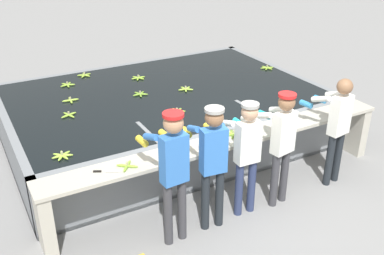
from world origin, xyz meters
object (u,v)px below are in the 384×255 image
at_px(worker_3, 281,138).
at_px(banana_bunch_floating_1, 140,94).
at_px(worker_4, 337,122).
at_px(banana_bunch_floating_0, 70,100).
at_px(banana_bunch_floating_9, 67,85).
at_px(worker_2, 246,148).
at_px(banana_bunch_floating_7, 85,75).
at_px(worker_1, 212,156).
at_px(knife_0, 103,171).
at_px(banana_bunch_floating_4, 177,111).
at_px(banana_bunch_floating_2, 267,68).
at_px(worker_0, 173,165).
at_px(banana_bunch_ledge_0, 233,134).
at_px(banana_bunch_ledge_1, 127,166).
at_px(banana_bunch_floating_5, 69,115).
at_px(banana_bunch_floating_6, 138,78).
at_px(banana_bunch_floating_3, 62,155).
at_px(banana_bunch_floating_8, 186,89).

bearing_deg(worker_3, banana_bunch_floating_1, 109.04).
height_order(worker_4, banana_bunch_floating_1, worker_4).
bearing_deg(banana_bunch_floating_0, banana_bunch_floating_9, 78.83).
height_order(worker_2, worker_3, worker_3).
relative_size(worker_4, banana_bunch_floating_7, 6.07).
distance_m(worker_1, knife_0, 1.36).
bearing_deg(banana_bunch_floating_4, banana_bunch_floating_2, 22.37).
height_order(worker_2, banana_bunch_floating_9, worker_2).
bearing_deg(banana_bunch_floating_4, worker_4, -43.52).
xyz_separation_m(banana_bunch_floating_4, banana_bunch_floating_9, (-1.21, 2.05, 0.00)).
relative_size(worker_0, banana_bunch_ledge_0, 6.30).
height_order(worker_4, banana_bunch_ledge_1, worker_4).
bearing_deg(banana_bunch_ledge_1, knife_0, 172.68).
bearing_deg(banana_bunch_floating_9, banana_bunch_floating_1, -47.50).
bearing_deg(worker_1, banana_bunch_ledge_0, 39.81).
xyz_separation_m(banana_bunch_floating_0, banana_bunch_floating_9, (0.15, 0.77, -0.00)).
distance_m(banana_bunch_floating_0, banana_bunch_floating_7, 1.28).
bearing_deg(banana_bunch_floating_5, banana_bunch_ledge_0, -43.79).
distance_m(worker_4, banana_bunch_floating_6, 3.84).
distance_m(worker_1, banana_bunch_floating_2, 4.09).
height_order(banana_bunch_floating_2, banana_bunch_floating_4, same).
relative_size(worker_4, banana_bunch_floating_2, 5.98).
relative_size(banana_bunch_floating_6, banana_bunch_floating_9, 1.01).
distance_m(worker_3, banana_bunch_floating_9, 4.21).
xyz_separation_m(worker_4, banana_bunch_floating_7, (-2.54, 4.10, -0.10)).
distance_m(worker_1, banana_bunch_ledge_0, 0.95).
bearing_deg(worker_2, banana_bunch_floating_4, 95.55).
relative_size(banana_bunch_ledge_0, knife_0, 0.86).
xyz_separation_m(banana_bunch_floating_2, banana_bunch_floating_7, (-3.38, 1.35, 0.00)).
bearing_deg(banana_bunch_floating_3, worker_3, -23.44).
relative_size(banana_bunch_floating_0, banana_bunch_floating_9, 1.02).
xyz_separation_m(worker_2, banana_bunch_floating_4, (-0.16, 1.66, -0.08)).
distance_m(worker_2, banana_bunch_floating_0, 3.31).
xyz_separation_m(worker_4, banana_bunch_floating_6, (-1.68, 3.45, -0.10)).
bearing_deg(worker_2, worker_3, -4.58).
xyz_separation_m(worker_1, banana_bunch_floating_6, (0.47, 3.49, -0.13)).
height_order(worker_0, banana_bunch_floating_4, worker_0).
bearing_deg(worker_4, worker_0, -178.76).
bearing_deg(banana_bunch_floating_3, banana_bunch_floating_4, 15.68).
xyz_separation_m(banana_bunch_floating_7, banana_bunch_ledge_0, (1.11, -3.53, 0.00)).
xyz_separation_m(worker_2, worker_4, (1.60, -0.01, 0.02)).
distance_m(worker_2, banana_bunch_floating_4, 1.67).
height_order(banana_bunch_floating_2, banana_bunch_floating_7, same).
xyz_separation_m(banana_bunch_floating_2, banana_bunch_floating_4, (-2.61, -1.07, 0.00)).
xyz_separation_m(banana_bunch_floating_1, banana_bunch_floating_5, (-1.32, -0.28, 0.00)).
bearing_deg(banana_bunch_floating_7, banana_bunch_floating_2, -21.73).
distance_m(banana_bunch_floating_4, banana_bunch_floating_8, 1.00).
relative_size(banana_bunch_floating_0, knife_0, 0.87).
bearing_deg(banana_bunch_floating_5, worker_0, -76.09).
height_order(worker_4, banana_bunch_floating_8, worker_4).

